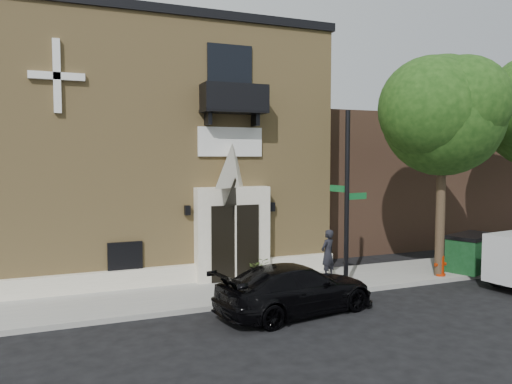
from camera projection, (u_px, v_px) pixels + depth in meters
ground at (294, 301)px, 15.15m from camera, size 120.00×120.00×0.00m
sidewalk at (301, 284)px, 16.90m from camera, size 42.00×3.00×0.15m
church at (147, 151)px, 21.04m from camera, size 12.20×11.01×9.30m
neighbour_building at (415, 178)px, 27.76m from camera, size 18.00×8.00×6.40m
street_tree_left at (446, 114)px, 17.33m from camera, size 4.97×4.38×7.77m
black_sedan at (296, 289)px, 13.96m from camera, size 5.05×2.75×1.39m
street_sign at (347, 199)px, 16.06m from camera, size 0.97×0.90×5.72m
fire_hydrant at (440, 265)px, 17.77m from camera, size 0.46×0.37×0.81m
dumpster at (472, 252)px, 18.60m from camera, size 2.35×1.81×1.36m
planter at (259, 268)px, 17.17m from camera, size 0.84×0.76×0.79m
pedestrian_near at (328, 254)px, 17.35m from camera, size 0.74×0.63×1.71m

